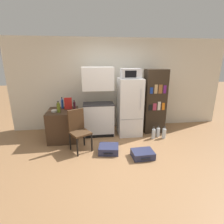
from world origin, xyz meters
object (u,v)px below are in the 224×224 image
at_px(bottle_olive_oil, 59,108).
at_px(bottle_wine_dark, 74,106).
at_px(cereal_box, 68,104).
at_px(microwave, 131,73).
at_px(water_bottle_back, 158,132).
at_px(bowl, 54,111).
at_px(side_table, 63,125).
at_px(water_bottle_middle, 154,134).
at_px(kitchen_hutch, 98,105).
at_px(suitcase_small_flat, 109,149).
at_px(refrigerator, 130,107).
at_px(suitcase_large_flat, 143,154).
at_px(bottle_blue_soda, 62,104).
at_px(chair, 78,127).
at_px(water_bottle_front, 164,133).
at_px(bookshelf, 155,101).

height_order(bottle_olive_oil, bottle_wine_dark, bottle_olive_oil).
bearing_deg(bottle_wine_dark, cereal_box, 135.80).
distance_m(microwave, water_bottle_back, 1.75).
relative_size(bottle_wine_dark, bowl, 1.82).
bearing_deg(bottle_wine_dark, side_table, 170.98).
height_order(bowl, water_bottle_middle, bowl).
height_order(side_table, kitchen_hutch, kitchen_hutch).
bearing_deg(bottle_olive_oil, bowl, 151.38).
xyz_separation_m(cereal_box, suitcase_small_flat, (0.95, -0.99, -0.85)).
relative_size(side_table, refrigerator, 0.51).
height_order(suitcase_large_flat, water_bottle_middle, water_bottle_middle).
relative_size(bottle_blue_soda, water_bottle_back, 0.96).
bearing_deg(cereal_box, water_bottle_middle, -10.66).
height_order(side_table, bottle_olive_oil, bottle_olive_oil).
xyz_separation_m(side_table, chair, (0.42, -0.62, 0.16)).
xyz_separation_m(water_bottle_front, water_bottle_middle, (-0.29, 0.01, -0.00)).
bearing_deg(side_table, microwave, 3.29).
distance_m(bookshelf, water_bottle_middle, 0.92).
distance_m(cereal_box, water_bottle_front, 2.67).
bearing_deg(bookshelf, microwave, -172.30).
bearing_deg(chair, bottle_wine_dark, 70.39).
relative_size(bowl, water_bottle_middle, 0.46).
bearing_deg(microwave, bottle_blue_soda, 176.06).
distance_m(bottle_olive_oil, water_bottle_back, 2.70).
bearing_deg(bottle_blue_soda, water_bottle_back, -9.66).
height_order(bottle_blue_soda, bowl, bottle_blue_soda).
height_order(cereal_box, suitcase_large_flat, cereal_box).
bearing_deg(microwave, cereal_box, 179.55).
relative_size(side_table, water_bottle_front, 2.38).
distance_m(bottle_blue_soda, suitcase_large_flat, 2.44).
relative_size(cereal_box, water_bottle_front, 0.90).
bearing_deg(refrigerator, water_bottle_front, -25.90).
relative_size(suitcase_large_flat, water_bottle_back, 1.52).
xyz_separation_m(bottle_wine_dark, cereal_box, (-0.17, 0.17, 0.03)).
bearing_deg(water_bottle_back, bookshelf, 90.33).
distance_m(kitchen_hutch, microwave, 1.20).
relative_size(bookshelf, bowl, 11.86).
distance_m(chair, water_bottle_front, 2.29).
xyz_separation_m(bottle_blue_soda, chair, (0.44, -0.85, -0.36)).
height_order(bookshelf, bowl, bookshelf).
distance_m(bottle_wine_dark, chair, 0.67).
bearing_deg(microwave, water_bottle_back, -22.66).
height_order(microwave, bookshelf, microwave).
distance_m(kitchen_hutch, suitcase_large_flat, 1.77).
bearing_deg(suitcase_small_flat, bottle_blue_soda, 144.81).
height_order(bookshelf, chair, bookshelf).
bearing_deg(side_table, water_bottle_front, -6.79).
distance_m(microwave, bottle_wine_dark, 1.67).
distance_m(side_table, water_bottle_middle, 2.40).
height_order(bowl, cereal_box, cereal_box).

